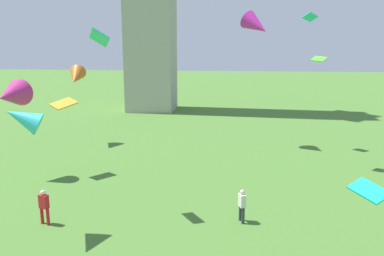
# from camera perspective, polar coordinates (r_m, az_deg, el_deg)

# --- Properties ---
(person_0) EXTENTS (0.53, 0.40, 1.77)m
(person_0) POSITION_cam_1_polar(r_m,az_deg,el_deg) (20.87, -20.44, -10.29)
(person_0) COLOR red
(person_0) RESTS_ON ground_plane
(person_1) EXTENTS (0.39, 0.50, 1.69)m
(person_1) POSITION_cam_1_polar(r_m,az_deg,el_deg) (19.98, 7.18, -10.73)
(person_1) COLOR #2D3338
(person_1) RESTS_ON ground_plane
(kite_flying_0) EXTENTS (1.15, 1.03, 0.62)m
(kite_flying_0) POSITION_cam_1_polar(r_m,az_deg,el_deg) (28.43, 16.56, 15.00)
(kite_flying_0) COLOR #23BBB6
(kite_flying_1) EXTENTS (1.22, 1.72, 1.24)m
(kite_flying_1) POSITION_cam_1_polar(r_m,az_deg,el_deg) (18.54, -24.58, 4.29)
(kite_flying_1) COLOR #B72776
(kite_flying_2) EXTENTS (1.65, 2.44, 2.00)m
(kite_flying_2) POSITION_cam_1_polar(r_m,az_deg,el_deg) (34.96, -16.30, 7.03)
(kite_flying_2) COLOR #C05C1A
(kite_flying_3) EXTENTS (1.33, 1.35, 0.96)m
(kite_flying_3) POSITION_cam_1_polar(r_m,az_deg,el_deg) (20.03, -13.13, 12.48)
(kite_flying_3) COLOR #28C798
(kite_flying_4) EXTENTS (1.72, 1.78, 0.63)m
(kite_flying_4) POSITION_cam_1_polar(r_m,az_deg,el_deg) (27.13, -17.91, 3.36)
(kite_flying_4) COLOR gold
(kite_flying_5) EXTENTS (2.87, 2.17, 2.27)m
(kite_flying_5) POSITION_cam_1_polar(r_m,az_deg,el_deg) (27.23, -23.11, 1.34)
(kite_flying_5) COLOR #32C5CB
(kite_flying_6) EXTENTS (2.99, 2.86, 2.36)m
(kite_flying_6) POSITION_cam_1_polar(r_m,az_deg,el_deg) (33.15, 9.24, 14.32)
(kite_flying_6) COLOR #BD239A
(kite_flying_7) EXTENTS (1.43, 1.44, 0.52)m
(kite_flying_7) POSITION_cam_1_polar(r_m,az_deg,el_deg) (15.37, 24.03, -8.18)
(kite_flying_7) COLOR #1AC1A7
(kite_flying_8) EXTENTS (1.29, 1.24, 0.45)m
(kite_flying_8) POSITION_cam_1_polar(r_m,az_deg,el_deg) (33.78, 17.75, 9.42)
(kite_flying_8) COLOR #56D32D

